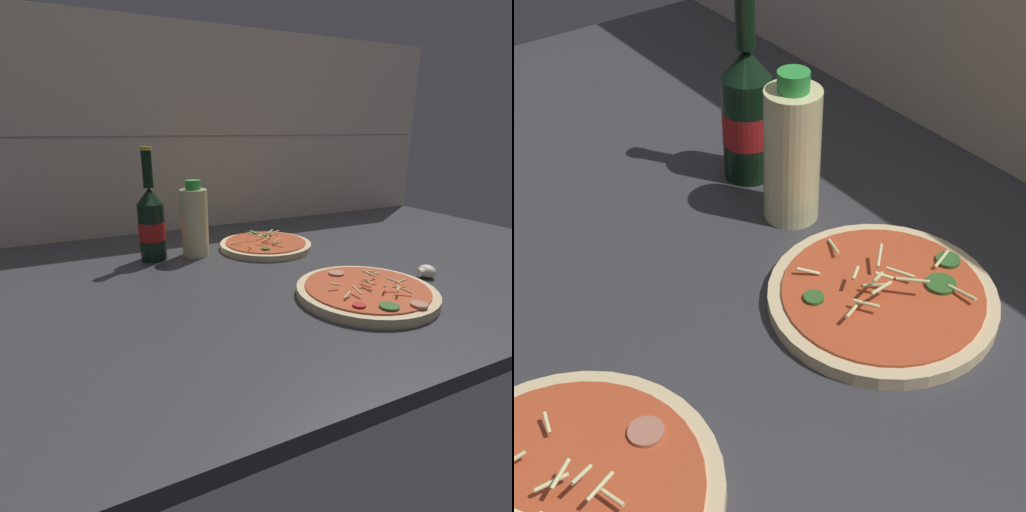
% 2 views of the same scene
% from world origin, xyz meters
% --- Properties ---
extents(counter_slab, '(1.60, 0.90, 0.03)m').
position_xyz_m(counter_slab, '(0.00, 0.00, 0.01)').
color(counter_slab, '#38383D').
rests_on(counter_slab, ground).
extents(pizza_near, '(0.25, 0.25, 0.05)m').
position_xyz_m(pizza_near, '(0.04, -0.21, 0.03)').
color(pizza_near, beige).
rests_on(pizza_near, counter_slab).
extents(pizza_far, '(0.23, 0.23, 0.05)m').
position_xyz_m(pizza_far, '(0.02, 0.15, 0.03)').
color(pizza_far, beige).
rests_on(pizza_far, counter_slab).
extents(beer_bottle, '(0.06, 0.06, 0.26)m').
position_xyz_m(beer_bottle, '(-0.26, 0.19, 0.11)').
color(beer_bottle, black).
rests_on(beer_bottle, counter_slab).
extents(oil_bottle, '(0.06, 0.06, 0.18)m').
position_xyz_m(oil_bottle, '(-0.16, 0.18, 0.11)').
color(oil_bottle, beige).
rests_on(oil_bottle, counter_slab).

